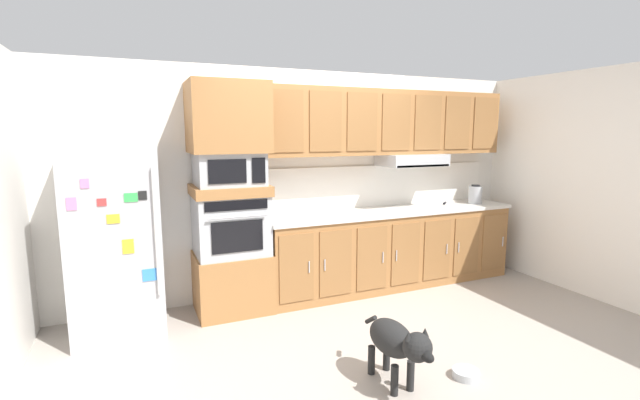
# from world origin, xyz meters

# --- Properties ---
(ground_plane) EXTENTS (9.60, 9.60, 0.00)m
(ground_plane) POSITION_xyz_m (0.00, 0.00, 0.00)
(ground_plane) COLOR #9E9389
(back_kitchen_wall) EXTENTS (6.20, 0.12, 2.50)m
(back_kitchen_wall) POSITION_xyz_m (0.00, 1.11, 1.25)
(back_kitchen_wall) COLOR silver
(back_kitchen_wall) RESTS_ON ground
(side_panel_right) EXTENTS (0.12, 7.10, 2.50)m
(side_panel_right) POSITION_xyz_m (2.80, 0.00, 1.25)
(side_panel_right) COLOR white
(side_panel_right) RESTS_ON ground
(refrigerator) EXTENTS (0.76, 0.73, 1.76)m
(refrigerator) POSITION_xyz_m (-2.04, 0.68, 0.88)
(refrigerator) COLOR #ADADB2
(refrigerator) RESTS_ON ground
(oven_base_cabinet) EXTENTS (0.74, 0.62, 0.60)m
(oven_base_cabinet) POSITION_xyz_m (-0.98, 0.75, 0.30)
(oven_base_cabinet) COLOR #996638
(oven_base_cabinet) RESTS_ON ground
(built_in_oven) EXTENTS (0.70, 0.62, 0.60)m
(built_in_oven) POSITION_xyz_m (-0.98, 0.75, 0.90)
(built_in_oven) COLOR #A8AAAF
(built_in_oven) RESTS_ON oven_base_cabinet
(appliance_mid_shelf) EXTENTS (0.74, 0.62, 0.10)m
(appliance_mid_shelf) POSITION_xyz_m (-0.98, 0.75, 1.25)
(appliance_mid_shelf) COLOR #996638
(appliance_mid_shelf) RESTS_ON built_in_oven
(microwave) EXTENTS (0.64, 0.54, 0.32)m
(microwave) POSITION_xyz_m (-0.98, 0.75, 1.46)
(microwave) COLOR #A8AAAF
(microwave) RESTS_ON appliance_mid_shelf
(appliance_upper_cabinet) EXTENTS (0.74, 0.62, 0.68)m
(appliance_upper_cabinet) POSITION_xyz_m (-0.98, 0.75, 1.96)
(appliance_upper_cabinet) COLOR #996638
(appliance_upper_cabinet) RESTS_ON microwave
(lower_cabinet_run) EXTENTS (3.07, 0.63, 0.88)m
(lower_cabinet_run) POSITION_xyz_m (0.93, 0.75, 0.44)
(lower_cabinet_run) COLOR #996638
(lower_cabinet_run) RESTS_ON ground
(countertop_slab) EXTENTS (3.11, 0.64, 0.04)m
(countertop_slab) POSITION_xyz_m (0.93, 0.75, 0.90)
(countertop_slab) COLOR beige
(countertop_slab) RESTS_ON lower_cabinet_run
(backsplash_panel) EXTENTS (3.11, 0.02, 0.50)m
(backsplash_panel) POSITION_xyz_m (0.93, 1.04, 1.17)
(backsplash_panel) COLOR white
(backsplash_panel) RESTS_ON countertop_slab
(upper_cabinet_with_hood) EXTENTS (3.07, 0.48, 0.88)m
(upper_cabinet_with_hood) POSITION_xyz_m (0.95, 0.87, 1.90)
(upper_cabinet_with_hood) COLOR #996638
(upper_cabinet_with_hood) RESTS_ON backsplash_panel
(screwdriver) EXTENTS (0.17, 0.17, 0.03)m
(screwdriver) POSITION_xyz_m (1.76, 0.80, 0.93)
(screwdriver) COLOR black
(screwdriver) RESTS_ON countertop_slab
(electric_kettle) EXTENTS (0.17, 0.17, 0.24)m
(electric_kettle) POSITION_xyz_m (2.14, 0.70, 1.03)
(electric_kettle) COLOR #A8AAAF
(electric_kettle) RESTS_ON countertop_slab
(dog) EXTENTS (0.26, 0.81, 0.53)m
(dog) POSITION_xyz_m (-0.21, -1.10, 0.34)
(dog) COLOR black
(dog) RESTS_ON ground
(dog_food_bowl) EXTENTS (0.20, 0.20, 0.06)m
(dog_food_bowl) POSITION_xyz_m (0.34, -1.21, 0.03)
(dog_food_bowl) COLOR #B2B7BC
(dog_food_bowl) RESTS_ON ground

